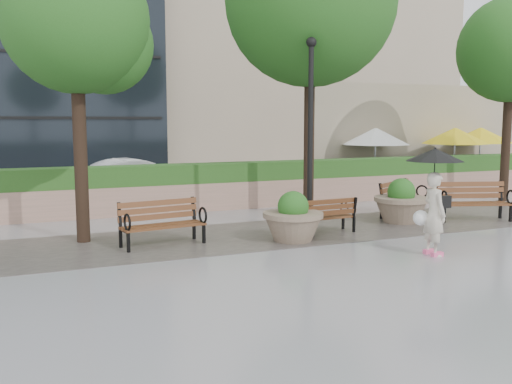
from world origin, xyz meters
name	(u,v)px	position (x,y,z in m)	size (l,w,h in m)	color
ground	(349,262)	(0.00, 0.00, 0.00)	(100.00, 100.00, 0.00)	gray
cobble_strip	(279,233)	(0.00, 3.00, 0.01)	(28.00, 3.20, 0.01)	#383330
hedge_wall	(220,186)	(0.00, 7.00, 0.66)	(24.00, 0.80, 1.35)	tan
cafe_wall	(417,135)	(9.50, 10.00, 2.00)	(10.00, 0.60, 4.00)	tan
cafe_hedge	(443,179)	(9.00, 7.80, 0.45)	(8.00, 0.50, 0.90)	#1B4517
asphalt_street	(183,193)	(0.00, 11.00, 0.00)	(40.00, 7.00, 0.00)	black
bench_1	(163,233)	(-2.79, 2.71, 0.28)	(1.81, 0.93, 0.93)	#5B321A
bench_2	(323,223)	(0.89, 2.52, 0.24)	(1.57, 0.71, 0.82)	#5B321A
bench_3	(403,206)	(4.14, 3.83, 0.28)	(1.85, 1.47, 0.94)	#5B321A
bench_4	(473,210)	(5.31, 2.47, 0.30)	(1.98, 1.27, 0.99)	#5B321A
planter_left	(293,222)	(-0.10, 2.06, 0.43)	(1.30, 1.30, 1.09)	#7F6B56
planter_right	(401,205)	(3.44, 3.00, 0.44)	(1.35, 1.35, 1.14)	#7F6B56
lamppost	(310,146)	(0.82, 3.03, 1.98)	(0.28, 0.28, 4.47)	black
tree_0	(83,27)	(-4.11, 3.82, 4.49)	(3.15, 3.01, 6.13)	black
tree_1	(314,6)	(1.88, 4.85, 5.55)	(4.49, 4.49, 7.94)	black
tree_2	(512,54)	(9.16, 5.06, 4.67)	(3.41, 3.31, 6.45)	black
patio_umb_white	(376,137)	(6.79, 8.97, 1.99)	(2.50, 2.50, 2.30)	black
patio_umb_yellow_a	(455,136)	(9.98, 8.35, 1.99)	(2.50, 2.50, 2.30)	black
patio_umb_yellow_b	(481,136)	(11.51, 8.62, 1.99)	(2.50, 2.50, 2.30)	black
car_right	(137,178)	(-1.72, 10.68, 0.65)	(1.38, 3.96, 1.30)	white
pedestrian	(434,191)	(1.81, -0.11, 1.25)	(1.11, 1.11, 2.05)	beige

